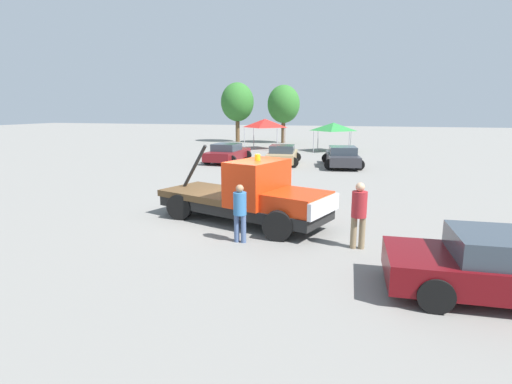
{
  "coord_description": "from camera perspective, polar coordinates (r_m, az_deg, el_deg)",
  "views": [
    {
      "loc": [
        3.98,
        -12.36,
        3.72
      ],
      "look_at": [
        0.5,
        0.0,
        1.05
      ],
      "focal_mm": 28.0,
      "sensor_mm": 36.0,
      "label": 1
    }
  ],
  "objects": [
    {
      "name": "ground_plane",
      "position": [
        13.5,
        -2.05,
        -4.25
      ],
      "size": [
        160.0,
        160.0,
        0.0
      ],
      "primitive_type": "plane",
      "color": "gray"
    },
    {
      "name": "tow_truck",
      "position": [
        13.07,
        -0.8,
        -0.64
      ],
      "size": [
        6.32,
        3.84,
        2.51
      ],
      "rotation": [
        0.0,
        0.0,
        -0.34
      ],
      "color": "black",
      "rests_on": "ground"
    },
    {
      "name": "person_near_truck",
      "position": [
        11.03,
        14.49,
        -2.63
      ],
      "size": [
        0.41,
        0.41,
        1.82
      ],
      "rotation": [
        0.0,
        0.0,
        1.66
      ],
      "color": "#847051",
      "rests_on": "ground"
    },
    {
      "name": "person_at_hood",
      "position": [
        11.21,
        -2.31,
        -2.48
      ],
      "size": [
        0.37,
        0.37,
        1.67
      ],
      "rotation": [
        0.0,
        0.0,
        4.67
      ],
      "color": "#475B84",
      "rests_on": "ground"
    },
    {
      "name": "parked_car_maroon",
      "position": [
        28.68,
        -4.08,
        5.58
      ],
      "size": [
        2.54,
        4.86,
        1.34
      ],
      "rotation": [
        0.0,
        0.0,
        1.55
      ],
      "color": "maroon",
      "rests_on": "ground"
    },
    {
      "name": "parked_car_tan",
      "position": [
        27.35,
        3.78,
        5.28
      ],
      "size": [
        2.7,
        4.45,
        1.34
      ],
      "rotation": [
        0.0,
        0.0,
        1.68
      ],
      "color": "tan",
      "rests_on": "ground"
    },
    {
      "name": "parked_car_charcoal",
      "position": [
        26.93,
        12.21,
        4.95
      ],
      "size": [
        2.98,
        5.02,
        1.34
      ],
      "rotation": [
        0.0,
        0.0,
        1.73
      ],
      "color": "#2D2D33",
      "rests_on": "ground"
    },
    {
      "name": "canopy_tent_red",
      "position": [
        37.95,
        1.29,
        9.81
      ],
      "size": [
        3.15,
        3.15,
        2.83
      ],
      "color": "#9E9EA3",
      "rests_on": "ground"
    },
    {
      "name": "canopy_tent_green",
      "position": [
        36.52,
        10.99,
        9.14
      ],
      "size": [
        3.09,
        3.09,
        2.55
      ],
      "color": "#9E9EA3",
      "rests_on": "ground"
    },
    {
      "name": "tree_left",
      "position": [
        44.96,
        3.97,
        12.39
      ],
      "size": [
        3.54,
        3.54,
        6.32
      ],
      "color": "brown",
      "rests_on": "ground"
    },
    {
      "name": "tree_center",
      "position": [
        46.58,
        -2.68,
        12.69
      ],
      "size": [
        3.74,
        3.74,
        6.69
      ],
      "color": "brown",
      "rests_on": "ground"
    },
    {
      "name": "traffic_cone",
      "position": [
        15.65,
        4.15,
        -1.07
      ],
      "size": [
        0.4,
        0.4,
        0.55
      ],
      "color": "black",
      "rests_on": "ground"
    }
  ]
}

